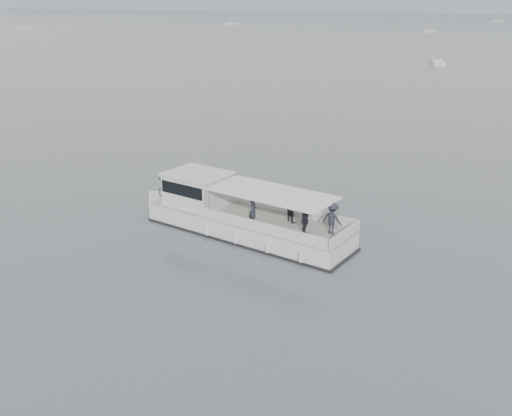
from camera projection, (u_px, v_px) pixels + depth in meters
The scene contains 3 objects.
ground at pixel (254, 214), 33.28m from camera, with size 1400.00×1400.00×0.00m, color #50585E.
tour_boat at pixel (231, 214), 30.73m from camera, with size 13.19×4.38×5.49m.
moored_fleet at pixel (412, 37), 185.58m from camera, with size 390.18×307.85×9.50m.
Camera 1 is at (15.34, -27.07, 11.80)m, focal length 40.00 mm.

